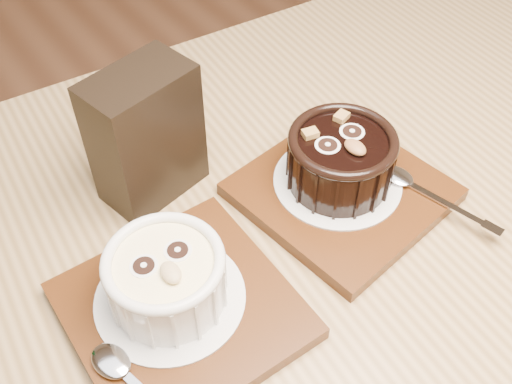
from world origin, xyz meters
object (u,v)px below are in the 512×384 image
Objects in this scene: tray_left at (182,310)px; tray_right at (342,192)px; ramekin_dark at (341,157)px; ramekin_white at (166,276)px; table at (304,329)px; condiment_stand at (146,136)px.

tray_left is 1.00× the size of tray_right.
ramekin_dark is (0.20, 0.03, 0.04)m from tray_left.
ramekin_white is 0.56× the size of tray_right.
table is 0.15m from tray_right.
tray_left is at bearing -172.50° from ramekin_dark.
tray_left is at bearing -110.34° from condiment_stand.
ramekin_white is 0.72× the size of condiment_stand.
tray_right is at bearing 8.24° from ramekin_white.
tray_left is 1.29× the size of condiment_stand.
condiment_stand is at bearing 107.78° from table.
condiment_stand is at bearing 71.26° from ramekin_white.
table is 0.18m from ramekin_dark.
tray_left is 0.17m from condiment_stand.
tray_left is at bearing -68.88° from ramekin_white.
tray_right is 1.29× the size of condiment_stand.
table is 0.25m from condiment_stand.
tray_left is 0.21m from tray_right.
condiment_stand is at bearing 140.23° from ramekin_dark.
ramekin_white reaches higher than tray_left.
condiment_stand is (-0.15, 0.12, 0.02)m from ramekin_dark.
condiment_stand reaches higher than tray_right.
ramekin_white is (-0.12, 0.05, 0.14)m from table.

